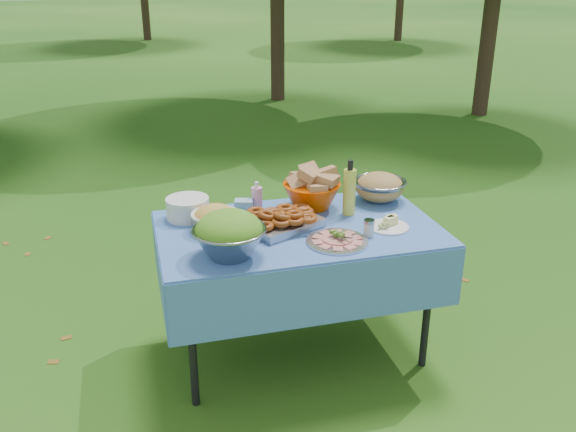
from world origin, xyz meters
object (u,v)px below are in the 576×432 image
at_px(picnic_table, 298,291).
at_px(plate_stack, 188,208).
at_px(bread_bowl, 312,189).
at_px(oil_bottle, 349,188).
at_px(salad_bowl, 229,234).
at_px(charcuterie_platter, 338,236).
at_px(pasta_bowl_steel, 380,187).

height_order(picnic_table, plate_stack, plate_stack).
bearing_deg(bread_bowl, oil_bottle, -42.03).
distance_m(bread_bowl, oil_bottle, 0.23).
xyz_separation_m(salad_bowl, charcuterie_platter, (0.54, 0.02, -0.08)).
bearing_deg(charcuterie_platter, bread_bowl, 88.17).
height_order(salad_bowl, charcuterie_platter, salad_bowl).
height_order(salad_bowl, plate_stack, salad_bowl).
relative_size(bread_bowl, oil_bottle, 1.06).
relative_size(plate_stack, charcuterie_platter, 0.75).
bearing_deg(oil_bottle, salad_bowl, -154.08).
bearing_deg(charcuterie_platter, salad_bowl, -178.36).
xyz_separation_m(picnic_table, plate_stack, (-0.54, 0.28, 0.44)).
relative_size(salad_bowl, plate_stack, 1.49).
bearing_deg(picnic_table, charcuterie_platter, -59.77).
height_order(bread_bowl, pasta_bowl_steel, bread_bowl).
bearing_deg(salad_bowl, oil_bottle, 25.92).
bearing_deg(picnic_table, oil_bottle, 18.35).
distance_m(pasta_bowl_steel, charcuterie_platter, 0.66).
height_order(bread_bowl, oil_bottle, oil_bottle).
distance_m(salad_bowl, bread_bowl, 0.75).
xyz_separation_m(bread_bowl, pasta_bowl_steel, (0.42, 0.01, -0.03)).
relative_size(salad_bowl, charcuterie_platter, 1.12).
distance_m(salad_bowl, pasta_bowl_steel, 1.10).
height_order(plate_stack, pasta_bowl_steel, pasta_bowl_steel).
relative_size(picnic_table, pasta_bowl_steel, 4.76).
distance_m(salad_bowl, plate_stack, 0.55).
bearing_deg(plate_stack, charcuterie_platter, -37.14).
distance_m(plate_stack, bread_bowl, 0.70).
relative_size(picnic_table, salad_bowl, 4.22).
distance_m(bread_bowl, charcuterie_platter, 0.49).
xyz_separation_m(picnic_table, salad_bowl, (-0.41, -0.25, 0.49)).
bearing_deg(oil_bottle, plate_stack, 168.39).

